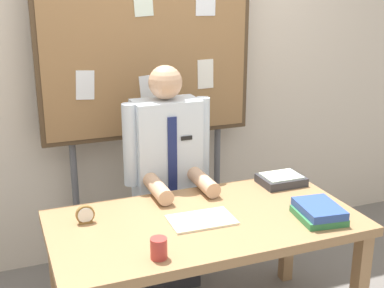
{
  "coord_description": "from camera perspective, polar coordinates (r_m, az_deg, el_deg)",
  "views": [
    {
      "loc": [
        -0.94,
        -2.22,
        1.89
      ],
      "look_at": [
        0.0,
        0.19,
        1.07
      ],
      "focal_mm": 48.06,
      "sensor_mm": 36.0,
      "label": 1
    }
  ],
  "objects": [
    {
      "name": "person",
      "position": [
        3.22,
        -2.74,
        -4.85
      ],
      "size": [
        0.55,
        0.56,
        1.43
      ],
      "color": "#2D2D33",
      "rests_on": "ground_plane"
    },
    {
      "name": "coffee_mug",
      "position": [
        2.31,
        -3.71,
        -11.48
      ],
      "size": [
        0.08,
        0.08,
        0.1
      ],
      "primitive_type": "cylinder",
      "color": "#B23833",
      "rests_on": "desk"
    },
    {
      "name": "bulletin_board",
      "position": [
        3.35,
        -4.94,
        10.82
      ],
      "size": [
        1.41,
        0.09,
        2.15
      ],
      "color": "#4C3823",
      "rests_on": "ground_plane"
    },
    {
      "name": "book_stack",
      "position": [
        2.74,
        13.9,
        -7.33
      ],
      "size": [
        0.25,
        0.28,
        0.08
      ],
      "color": "#337F47",
      "rests_on": "desk"
    },
    {
      "name": "desk_clock",
      "position": [
        2.67,
        -11.77,
        -7.75
      ],
      "size": [
        0.1,
        0.04,
        0.1
      ],
      "color": "olive",
      "rests_on": "desk"
    },
    {
      "name": "open_notebook",
      "position": [
        2.65,
        1.06,
        -8.43
      ],
      "size": [
        0.34,
        0.22,
        0.01
      ],
      "primitive_type": "cube",
      "rotation": [
        0.0,
        0.0,
        -0.03
      ],
      "color": "#F4EFCC",
      "rests_on": "desk"
    },
    {
      "name": "back_wall",
      "position": [
        3.56,
        -5.83,
        8.67
      ],
      "size": [
        6.4,
        0.08,
        2.7
      ],
      "primitive_type": "cube",
      "color": "beige",
      "rests_on": "ground_plane"
    },
    {
      "name": "paper_tray",
      "position": [
        3.16,
        9.87,
        -3.91
      ],
      "size": [
        0.26,
        0.2,
        0.06
      ],
      "color": "#333338",
      "rests_on": "desk"
    },
    {
      "name": "desk",
      "position": [
        2.72,
        1.44,
        -9.9
      ],
      "size": [
        1.59,
        0.83,
        0.72
      ],
      "color": "#9E754C",
      "rests_on": "ground_plane"
    }
  ]
}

